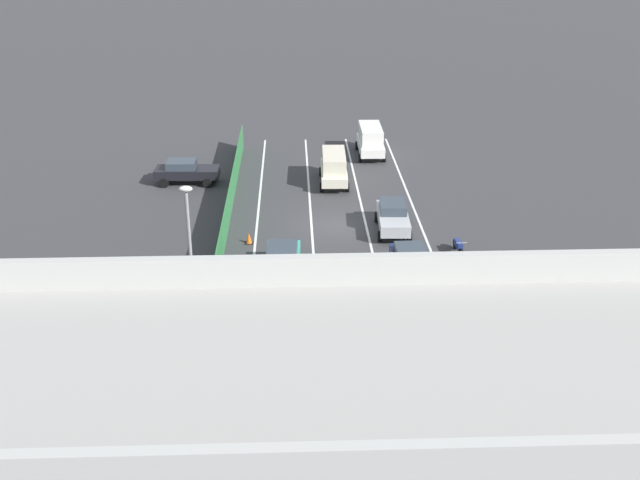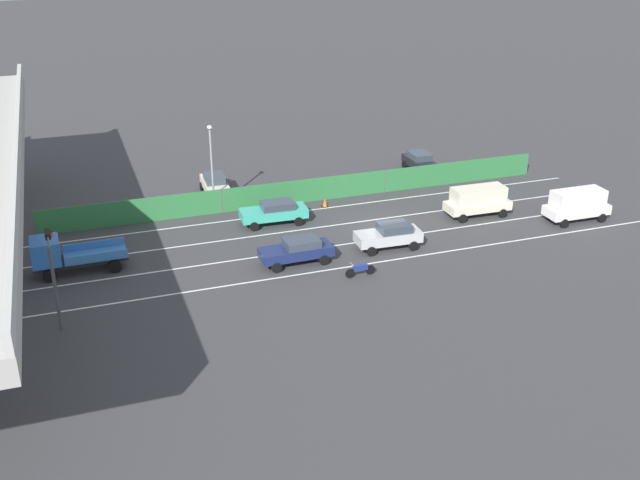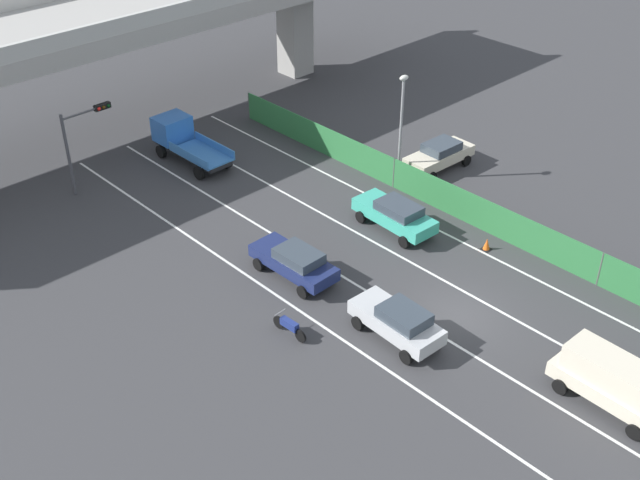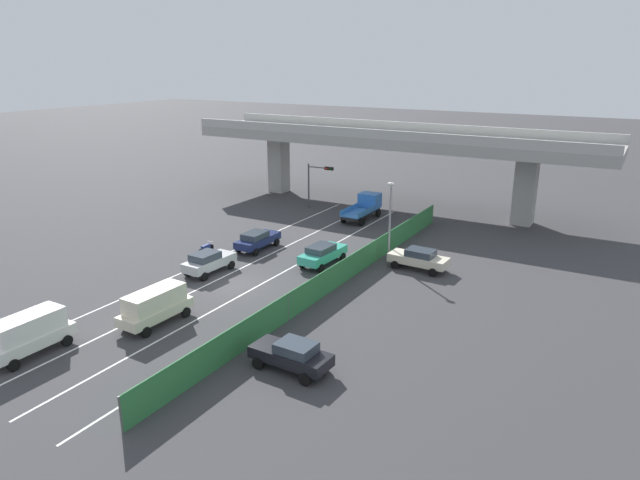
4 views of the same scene
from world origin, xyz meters
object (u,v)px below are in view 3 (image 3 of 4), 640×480
motorcycle (289,326)px  traffic_cone (487,244)px  traffic_light (83,132)px  street_lamp (402,117)px  flatbed_truck_blue (182,139)px  car_taxi_teal (395,214)px  car_sedan_silver (398,321)px  car_sedan_navy (295,261)px  car_van_cream (613,380)px  parked_sedan_cream (440,154)px

motorcycle → traffic_cone: bearing=-9.1°
traffic_light → street_lamp: street_lamp is taller
flatbed_truck_blue → street_lamp: bearing=-55.9°
car_taxi_teal → flatbed_truck_blue: (-3.24, 14.33, 0.31)m
car_taxi_teal → car_sedan_silver: bearing=-137.2°
car_sedan_silver → car_sedan_navy: bearing=91.6°
car_taxi_teal → traffic_light: (-9.23, 14.82, 2.55)m
car_van_cream → motorcycle: size_ratio=2.44×
car_van_cream → car_sedan_silver: bearing=110.0°
car_sedan_silver → street_lamp: (10.57, 9.41, 3.00)m
parked_sedan_cream → traffic_light: 20.34m
car_sedan_navy → flatbed_truck_blue: bearing=76.3°
car_van_cream → motorcycle: car_van_cream is taller
car_van_cream → flatbed_truck_blue: flatbed_truck_blue is taller
car_van_cream → car_sedan_silver: size_ratio=1.09×
car_sedan_silver → traffic_light: traffic_light is taller
car_taxi_teal → motorcycle: car_taxi_teal is taller
car_sedan_navy → traffic_cone: car_sedan_navy is taller
car_van_cream → parked_sedan_cream: car_van_cream is taller
flatbed_truck_blue → parked_sedan_cream: 15.42m
flatbed_truck_blue → motorcycle: 18.13m
car_van_cream → traffic_light: size_ratio=0.98×
motorcycle → traffic_light: size_ratio=0.40×
car_taxi_teal → parked_sedan_cream: (6.93, 2.74, -0.01)m
car_van_cream → car_sedan_navy: (-3.20, 14.69, -0.34)m
flatbed_truck_blue → parked_sedan_cream: size_ratio=1.22×
parked_sedan_cream → traffic_light: bearing=143.2°
car_taxi_teal → traffic_cone: (1.93, -4.47, -0.62)m
car_taxi_teal → street_lamp: bearing=40.0°
car_sedan_silver → street_lamp: size_ratio=0.69×
car_sedan_silver → traffic_cone: (8.38, 1.49, -0.64)m
car_sedan_silver → traffic_light: 21.12m
street_lamp → traffic_cone: bearing=-105.4°
street_lamp → car_van_cream: bearing=-113.1°
car_van_cream → motorcycle: 13.24m
traffic_cone → motorcycle: bearing=170.9°
car_taxi_teal → street_lamp: 6.16m
motorcycle → traffic_cone: motorcycle is taller
car_taxi_teal → traffic_light: traffic_light is taller
parked_sedan_cream → traffic_light: size_ratio=0.95×
car_van_cream → traffic_cone: 11.20m
motorcycle → car_sedan_silver: bearing=-46.2°
car_van_cream → motorcycle: bearing=118.2°
car_sedan_navy → street_lamp: (10.74, 3.02, 3.03)m
car_sedan_navy → motorcycle: car_sedan_navy is taller
car_van_cream → traffic_light: (-5.80, 29.08, 2.23)m
flatbed_truck_blue → parked_sedan_cream: bearing=-48.7°
car_sedan_navy → traffic_cone: 9.88m
car_van_cream → flatbed_truck_blue: 28.58m
car_sedan_navy → street_lamp: size_ratio=0.72×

